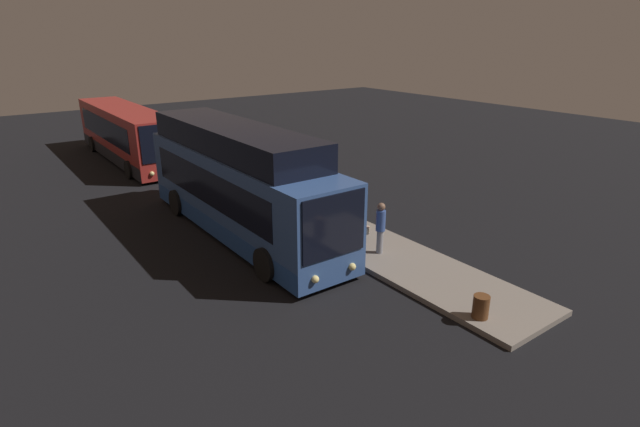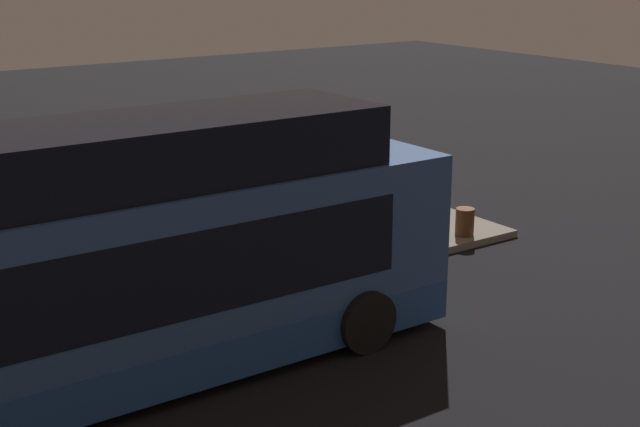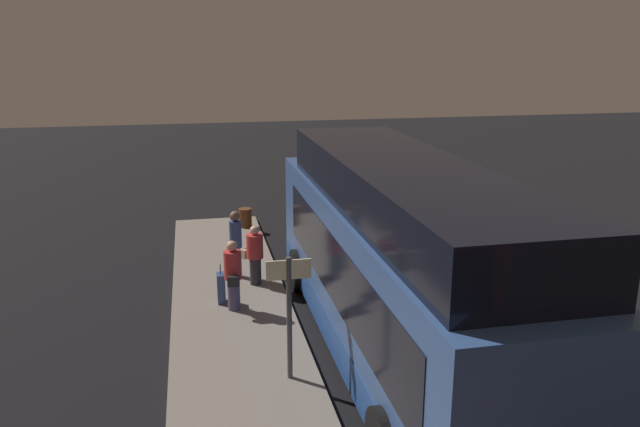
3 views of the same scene
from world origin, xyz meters
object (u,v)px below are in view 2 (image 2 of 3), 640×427
object	(u,v)px
bus_lead	(106,273)
trash_bin	(465,222)
passenger_with_bags	(280,220)
passenger_boarding	(265,239)
passenger_waiting	(181,241)
suitcase	(197,258)
sign_post	(19,254)

from	to	relation	value
bus_lead	trash_bin	xyz separation A→B (m)	(9.61, 2.13, -1.39)
bus_lead	passenger_with_bags	distance (m)	5.68
passenger_boarding	passenger_waiting	xyz separation A→B (m)	(-1.54, 0.67, 0.07)
suitcase	sign_post	world-z (taller)	sign_post
bus_lead	suitcase	xyz separation A→B (m)	(3.20, 3.31, -1.35)
passenger_waiting	trash_bin	distance (m)	6.98
passenger_boarding	passenger_waiting	bearing A→B (deg)	-151.47
passenger_boarding	suitcase	size ratio (longest dim) A/B	1.62
sign_post	trash_bin	xyz separation A→B (m)	(10.27, -0.11, -1.20)
bus_lead	suitcase	world-z (taller)	bus_lead
passenger_with_bags	suitcase	xyz separation A→B (m)	(-1.70, 0.51, -0.66)
trash_bin	passenger_with_bags	bearing A→B (deg)	171.92
passenger_boarding	passenger_with_bags	world-z (taller)	passenger_with_bags
passenger_boarding	sign_post	world-z (taller)	sign_post
bus_lead	passenger_boarding	distance (m)	4.95
bus_lead	trash_bin	distance (m)	9.94
passenger_waiting	trash_bin	xyz separation A→B (m)	(6.90, -0.90, -0.58)
passenger_with_bags	trash_bin	world-z (taller)	passenger_with_bags
passenger_waiting	passenger_boarding	bearing A→B (deg)	-110.71
passenger_boarding	sign_post	xyz separation A→B (m)	(-4.92, -0.13, 0.69)
passenger_with_bags	passenger_boarding	bearing A→B (deg)	102.04
suitcase	sign_post	distance (m)	4.17
passenger_waiting	suitcase	distance (m)	0.77
bus_lead	passenger_waiting	size ratio (longest dim) A/B	6.87
suitcase	passenger_boarding	bearing A→B (deg)	-41.70
passenger_boarding	sign_post	bearing A→B (deg)	-126.52
passenger_with_bags	sign_post	world-z (taller)	sign_post
sign_post	passenger_boarding	bearing A→B (deg)	1.49
passenger_waiting	sign_post	distance (m)	3.52
passenger_boarding	suitcase	distance (m)	1.49
passenger_waiting	passenger_with_bags	world-z (taller)	passenger_with_bags
suitcase	sign_post	xyz separation A→B (m)	(-3.86, -1.07, 1.16)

